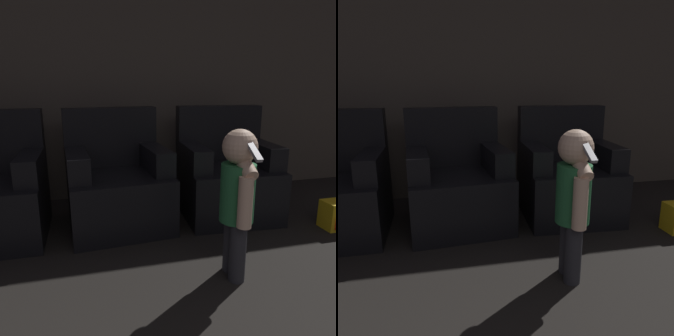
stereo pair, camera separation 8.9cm
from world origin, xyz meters
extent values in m
cube|color=#51493F|center=(0.00, 4.50, 1.30)|extent=(8.40, 0.05, 2.60)
cube|color=black|center=(-1.08, 3.68, 0.56)|extent=(0.16, 0.61, 0.20)
cube|color=black|center=(-0.42, 3.67, 0.23)|extent=(0.85, 0.82, 0.46)
cube|color=black|center=(-0.44, 3.98, 0.72)|extent=(0.81, 0.22, 0.51)
cube|color=black|center=(-0.74, 3.65, 0.56)|extent=(0.20, 0.62, 0.20)
cube|color=black|center=(-0.10, 3.70, 0.56)|extent=(0.20, 0.62, 0.20)
cube|color=black|center=(0.56, 3.67, 0.23)|extent=(0.85, 0.82, 0.46)
cube|color=black|center=(0.58, 3.98, 0.72)|extent=(0.81, 0.21, 0.51)
cube|color=black|center=(0.24, 3.70, 0.56)|extent=(0.20, 0.61, 0.20)
cube|color=black|center=(0.88, 3.65, 0.56)|extent=(0.20, 0.61, 0.20)
cylinder|color=#28282D|center=(0.19, 2.80, 0.18)|extent=(0.10, 0.10, 0.37)
cylinder|color=#28282D|center=(0.18, 2.69, 0.18)|extent=(0.10, 0.10, 0.37)
cylinder|color=#236638|center=(0.19, 2.74, 0.55)|extent=(0.20, 0.20, 0.35)
sphere|color=beige|center=(0.19, 2.74, 0.82)|extent=(0.20, 0.20, 0.20)
cylinder|color=beige|center=(0.17, 2.62, 0.53)|extent=(0.08, 0.08, 0.30)
cylinder|color=beige|center=(0.20, 2.74, 0.75)|extent=(0.08, 0.30, 0.22)
cube|color=#99999E|center=(0.20, 2.61, 0.83)|extent=(0.04, 0.16, 0.10)
camera|label=1|loc=(-0.67, 1.07, 1.17)|focal=35.00mm
camera|label=2|loc=(-0.58, 1.05, 1.17)|focal=35.00mm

